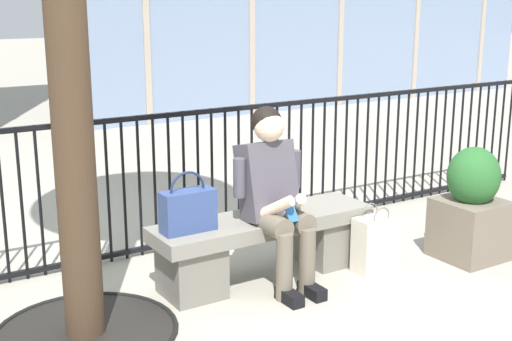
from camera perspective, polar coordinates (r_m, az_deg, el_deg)
The scene contains 7 objects.
ground_plane at distance 4.90m, azimuth 0.63°, elevation -8.77°, with size 60.00×60.00×0.00m, color #A8A091.
stone_bench at distance 4.81m, azimuth 0.64°, elevation -5.79°, with size 1.60×0.44×0.45m.
seated_person_with_phone at distance 4.59m, azimuth 1.57°, elevation -1.79°, with size 0.52×0.66×1.21m.
handbag_on_bench at distance 4.42m, azimuth -5.63°, elevation -3.23°, with size 0.35×0.15×0.40m.
shopping_bag at distance 5.01m, azimuth 9.74°, elevation -5.98°, with size 0.30×0.18×0.49m.
plaza_railing at distance 5.43m, azimuth -4.21°, elevation -0.48°, with size 7.24×0.04×1.08m.
planter at distance 5.37m, azimuth 17.31°, elevation -2.93°, with size 0.45×0.45×0.85m.
Camera 1 is at (-2.44, -3.80, 1.91)m, focal length 48.55 mm.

